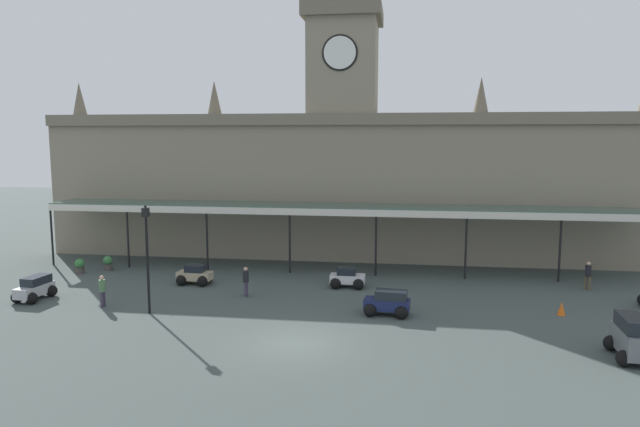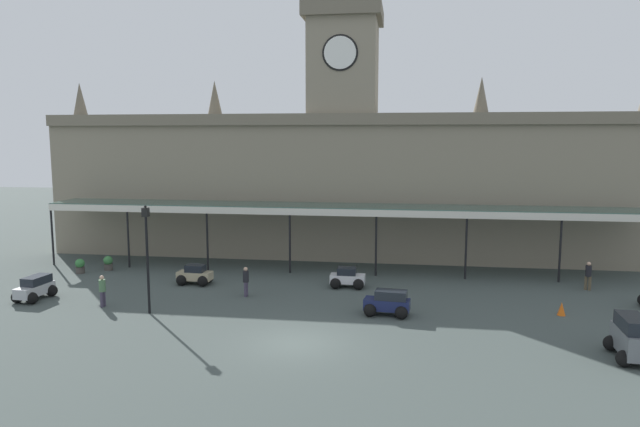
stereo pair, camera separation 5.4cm
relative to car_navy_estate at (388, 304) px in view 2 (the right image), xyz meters
name	(u,v)px [view 2 (the right image)]	position (x,y,z in m)	size (l,w,h in m)	color
ground_plane	(296,343)	(-3.79, -4.53, -0.56)	(140.00, 140.00, 0.00)	#404A46
station_building	(343,177)	(-3.79, 14.50, 5.34)	(43.45, 5.76, 18.04)	gray
entrance_canopy	(335,208)	(-3.79, 9.41, 3.61)	(39.26, 3.26, 4.34)	#38564C
car_navy_estate	(388,304)	(0.00, 0.00, 0.00)	(2.34, 1.71, 1.27)	#19214C
car_white_sedan	(348,279)	(-2.50, 5.05, -0.06)	(2.05, 1.52, 1.19)	silver
car_beige_sedan	(195,276)	(-11.69, 4.46, -0.06)	(2.08, 1.57, 1.19)	tan
car_silver_estate	(35,289)	(-19.15, 0.04, 0.00)	(1.67, 2.32, 1.27)	#B2B5BA
car_grey_van	(631,340)	(9.74, -4.37, 0.24)	(1.68, 2.45, 1.77)	slate
pedestrian_beside_cars	(102,290)	(-14.78, -0.71, 0.34)	(0.34, 0.39, 1.67)	#3F384C
pedestrian_near_entrance	(588,275)	(11.35, 6.46, 0.34)	(0.35, 0.34, 1.67)	brown
pedestrian_crossing_forecourt	(246,280)	(-7.91, 2.29, 0.34)	(0.34, 0.39, 1.67)	#3F384C
victorian_lamppost	(147,247)	(-11.89, -1.42, 2.81)	(0.30, 0.30, 5.49)	black
traffic_cone	(562,309)	(8.57, 1.23, -0.23)	(0.40, 0.40, 0.67)	orange
planter_near_kerb	(80,266)	(-20.11, 6.05, -0.07)	(0.60, 0.60, 0.96)	#47423D
planter_by_canopy	(108,263)	(-18.75, 7.15, -0.07)	(0.60, 0.60, 0.96)	#47423D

